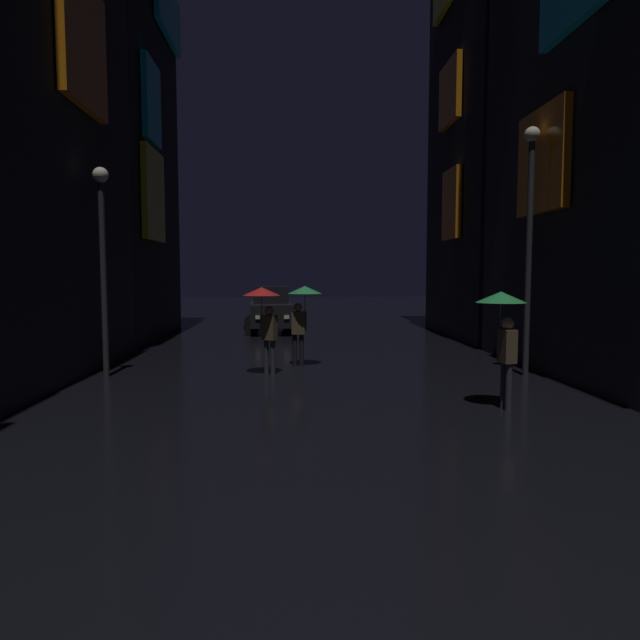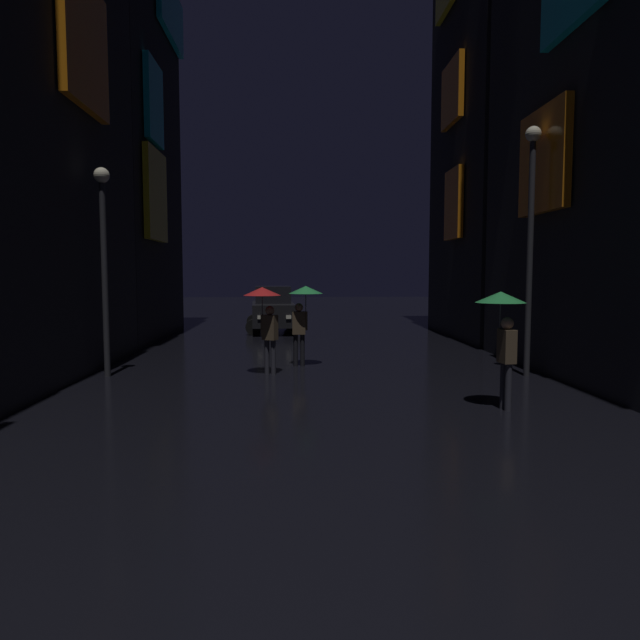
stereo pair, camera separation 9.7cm
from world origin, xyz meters
The scene contains 8 objects.
building_left_far centered at (-7.48, 21.76, 9.82)m, with size 4.25×7.53×19.62m.
building_right_far centered at (7.48, 21.59, 11.37)m, with size 4.25×7.19×22.71m.
pedestrian_foreground_left_green centered at (3.19, 9.84, 1.67)m, with size 0.90×0.90×2.12m.
pedestrian_far_right_red centered at (-1.26, 13.53, 1.67)m, with size 0.90×0.90×2.12m.
pedestrian_foreground_right_green centered at (-0.30, 14.78, 1.67)m, with size 0.90×0.90×2.12m.
car_distant centered at (-1.44, 23.85, 0.93)m, with size 2.44×4.24×1.92m.
streetlamp_right_far centered at (5.00, 13.05, 3.63)m, with size 0.36×0.36×5.85m.
streetlamp_left_far centered at (-5.00, 13.45, 3.11)m, with size 0.36×0.36×4.90m.
Camera 1 is at (-0.65, -0.19, 2.44)m, focal length 32.00 mm.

